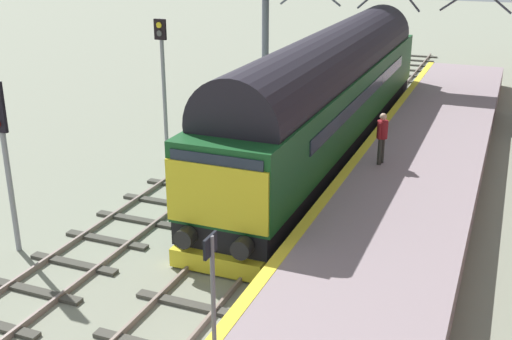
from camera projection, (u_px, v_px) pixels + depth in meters
name	position (u px, v px, depth m)	size (l,w,h in m)	color
ground_plane	(257.00, 231.00, 17.98)	(140.00, 140.00, 0.00)	gray
track_main	(257.00, 229.00, 17.96)	(2.50, 60.00, 0.15)	gray
track_adjacent_west	(148.00, 210.00, 19.20)	(2.50, 60.00, 0.15)	gray
station_platform	(386.00, 236.00, 16.54)	(4.00, 44.00, 1.01)	gray
diesel_locomotive	(330.00, 90.00, 23.33)	(2.74, 19.80, 4.68)	black
signal_post_mid	(3.00, 143.00, 15.85)	(0.44, 0.22, 4.54)	gray
signal_post_far	(163.00, 75.00, 22.68)	(0.44, 0.22, 5.09)	gray
platform_number_sign	(212.00, 276.00, 10.75)	(0.10, 0.44, 2.18)	slate
waiting_passenger	(382.00, 134.00, 19.92)	(0.41, 0.50, 1.64)	#35362F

